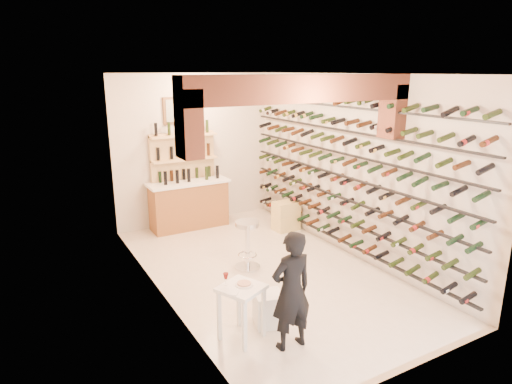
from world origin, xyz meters
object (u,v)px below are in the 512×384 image
back_counter (189,203)px  person (291,291)px  tasting_table (241,296)px  white_stool (268,309)px  chrome_barstool (247,241)px  crate_lower (286,223)px  wine_rack (340,171)px

back_counter → person: 4.65m
tasting_table → white_stool: 0.59m
chrome_barstool → crate_lower: size_ratio=1.60×
wine_rack → tasting_table: bearing=-151.3°
wine_rack → chrome_barstool: 2.05m
back_counter → crate_lower: size_ratio=3.27×
crate_lower → chrome_barstool: bearing=-141.8°
wine_rack → back_counter: wine_rack is taller
wine_rack → back_counter: 3.38m
wine_rack → person: size_ratio=3.83×
person → chrome_barstool: person is taller
wine_rack → white_stool: bearing=-148.6°
person → chrome_barstool: (0.61, 2.21, -0.26)m
person → crate_lower: bearing=-122.9°
tasting_table → chrome_barstool: (1.04, 1.76, -0.10)m
tasting_table → white_stool: tasting_table is taller
white_stool → person: person is taller
chrome_barstool → crate_lower: (1.60, 1.25, -0.32)m
crate_lower → tasting_table: bearing=-131.1°
back_counter → person: bearing=-96.2°
tasting_table → person: person is taller
back_counter → crate_lower: 2.09m
person → crate_lower: size_ratio=2.86×
crate_lower → wine_rack: bearing=-85.0°
tasting_table → crate_lower: size_ratio=1.65×
back_counter → tasting_table: (-0.94, -4.17, 0.05)m
tasting_table → crate_lower: 4.03m
wine_rack → white_stool: size_ratio=12.87×
wine_rack → back_counter: size_ratio=3.35×
tasting_table → white_stool: size_ratio=1.94×
tasting_table → white_stool: bearing=-11.7°
wine_rack → person: 3.16m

